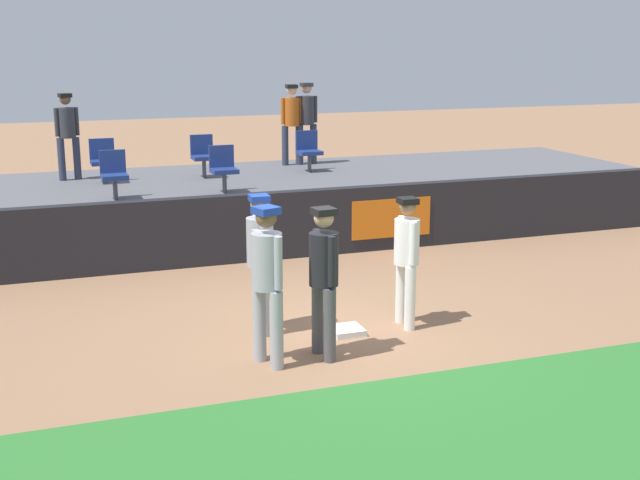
% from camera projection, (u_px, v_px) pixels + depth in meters
% --- Properties ---
extents(ground_plane, '(60.00, 60.00, 0.00)m').
position_uv_depth(ground_plane, '(336.00, 337.00, 10.60)').
color(ground_plane, '#936B4C').
extents(grass_foreground_strip, '(18.00, 2.80, 0.01)m').
position_uv_depth(grass_foreground_strip, '(443.00, 434.00, 7.98)').
color(grass_foreground_strip, '#2D722D').
rests_on(grass_foreground_strip, ground_plane).
extents(first_base, '(0.40, 0.40, 0.08)m').
position_uv_depth(first_base, '(347.00, 331.00, 10.69)').
color(first_base, white).
rests_on(first_base, ground_plane).
extents(player_fielder_home, '(0.34, 0.53, 1.70)m').
position_uv_depth(player_fielder_home, '(407.00, 253.00, 10.78)').
color(player_fielder_home, white).
rests_on(player_fielder_home, ground_plane).
extents(player_runner_visitor, '(0.36, 0.50, 1.78)m').
position_uv_depth(player_runner_visitor, '(260.00, 254.00, 10.54)').
color(player_runner_visitor, '#9EA3AD').
rests_on(player_runner_visitor, ground_plane).
extents(player_coach_visitor, '(0.45, 0.50, 1.86)m').
position_uv_depth(player_coach_visitor, '(267.00, 275.00, 9.45)').
color(player_coach_visitor, '#9EA3AD').
rests_on(player_coach_visitor, ground_plane).
extents(player_umpire, '(0.37, 0.50, 1.79)m').
position_uv_depth(player_umpire, '(324.00, 272.00, 9.69)').
color(player_umpire, '#4C4C51').
rests_on(player_umpire, ground_plane).
extents(field_wall, '(18.00, 0.26, 1.15)m').
position_uv_depth(field_wall, '(253.00, 227.00, 14.08)').
color(field_wall, black).
rests_on(field_wall, ground_plane).
extents(bleacher_platform, '(18.00, 4.80, 0.93)m').
position_uv_depth(bleacher_platform, '(217.00, 205.00, 16.45)').
color(bleacher_platform, '#59595E').
rests_on(bleacher_platform, ground_plane).
extents(seat_front_left, '(0.44, 0.44, 0.84)m').
position_uv_depth(seat_front_left, '(114.00, 172.00, 14.52)').
color(seat_front_left, '#4C4C51').
rests_on(seat_front_left, bleacher_platform).
extents(seat_back_left, '(0.47, 0.44, 0.84)m').
position_uv_depth(seat_back_left, '(103.00, 158.00, 16.16)').
color(seat_back_left, '#4C4C51').
rests_on(seat_back_left, bleacher_platform).
extents(seat_back_center, '(0.45, 0.44, 0.84)m').
position_uv_depth(seat_back_center, '(203.00, 154.00, 16.81)').
color(seat_back_center, '#4C4C51').
rests_on(seat_back_center, bleacher_platform).
extents(seat_back_right, '(0.47, 0.44, 0.84)m').
position_uv_depth(seat_back_right, '(308.00, 149.00, 17.54)').
color(seat_back_right, '#4C4C51').
rests_on(seat_back_right, bleacher_platform).
extents(seat_front_center, '(0.45, 0.44, 0.84)m').
position_uv_depth(seat_front_center, '(223.00, 166.00, 15.16)').
color(seat_front_center, '#4C4C51').
rests_on(seat_front_center, bleacher_platform).
extents(spectator_hooded, '(0.50, 0.34, 1.77)m').
position_uv_depth(spectator_hooded, '(307.00, 117.00, 18.40)').
color(spectator_hooded, '#33384C').
rests_on(spectator_hooded, bleacher_platform).
extents(spectator_capped, '(0.49, 0.35, 1.74)m').
position_uv_depth(spectator_capped, '(292.00, 119.00, 18.28)').
color(spectator_capped, '#33384C').
rests_on(spectator_capped, bleacher_platform).
extents(spectator_casual, '(0.46, 0.38, 1.68)m').
position_uv_depth(spectator_casual, '(67.00, 130.00, 16.35)').
color(spectator_casual, '#33384C').
rests_on(spectator_casual, bleacher_platform).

